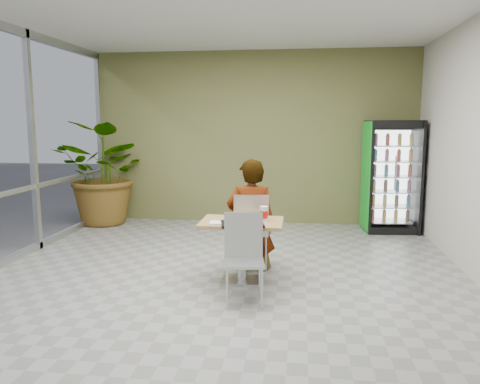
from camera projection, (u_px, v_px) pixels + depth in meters
The scene contains 12 objects.
ground at pixel (221, 283), 5.55m from camera, with size 7.00×7.00×0.00m, color gray.
room_envelope at pixel (220, 148), 5.31m from camera, with size 6.00×7.00×3.20m, color beige, non-canonical shape.
dining_table at pixel (242, 238), 5.52m from camera, with size 0.96×0.68×0.75m.
chair_far at pixel (251, 225), 6.01m from camera, with size 0.48×0.48×1.00m.
chair_near at pixel (244, 250), 4.97m from camera, with size 0.47×0.48×0.94m.
seated_woman at pixel (251, 225), 6.06m from camera, with size 0.64×0.41×1.74m, color black.
pizza_plate at pixel (245, 218), 5.55m from camera, with size 0.30×0.22×0.03m.
soda_cup at pixel (264, 214), 5.48m from camera, with size 0.10×0.10×0.17m.
napkin_stack at pixel (217, 223), 5.32m from camera, with size 0.17×0.17×0.02m, color white.
cafeteria_tray at pixel (242, 224), 5.25m from camera, with size 0.47×0.34×0.03m, color black.
beverage_fridge at pixel (391, 176), 8.10m from camera, with size 0.94×0.75×1.93m.
potted_plant at pixel (107, 173), 8.68m from camera, with size 1.72×1.49×1.91m, color #35692A.
Camera 1 is at (0.92, -5.25, 1.90)m, focal length 35.00 mm.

